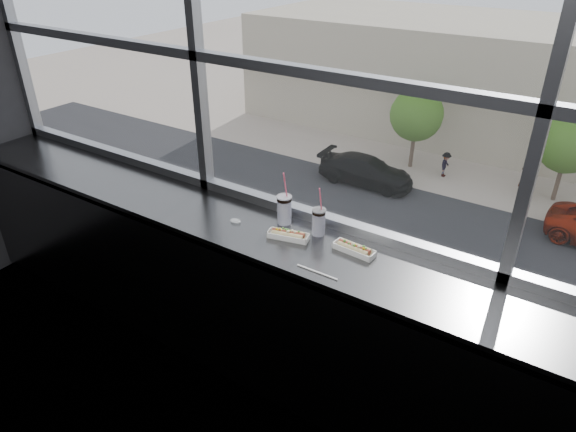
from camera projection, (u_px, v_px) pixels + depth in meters
The scene contains 19 objects.
wall_back_lower at pixel (329, 297), 3.39m from camera, with size 6.00×6.00×0.00m, color black.
window_glass at pixel (345, 16), 2.55m from camera, with size 6.00×6.00×0.00m, color silver.
window_mullions at pixel (343, 16), 2.53m from camera, with size 6.00×0.08×2.40m, color gray, non-canonical shape.
counter at pixel (310, 250), 2.93m from camera, with size 6.00×0.55×0.06m, color #5C5C5C.
counter_fascia at pixel (285, 345), 3.00m from camera, with size 6.00×0.04×1.04m, color #5C5C5C.
hotdog_tray_left at pixel (288, 235), 2.98m from camera, with size 0.26×0.14×0.06m.
hotdog_tray_right at pixel (354, 249), 2.85m from camera, with size 0.25×0.10×0.06m.
soda_cup_left at pixel (284, 208), 3.10m from camera, with size 0.09×0.09×0.35m.
soda_cup_right at pixel (319, 221), 2.99m from camera, with size 0.09×0.09×0.31m.
loose_straw at pixel (317, 272), 2.69m from camera, with size 0.01×0.01×0.24m, color white.
wrapper at pixel (236, 221), 3.15m from camera, with size 0.08×0.06×0.02m, color silver.
street_asphalt at pixel (532, 269), 23.61m from camera, with size 80.00×10.00×0.06m, color black.
far_sidewalk at pixel (560, 201), 29.45m from camera, with size 80.00×6.00×0.04m, color gray.
car_far_a at pixel (366, 166), 30.94m from camera, with size 6.76×2.82×2.25m, color black.
car_near_b at pixel (395, 254), 22.59m from camera, with size 6.77×2.82×2.26m, color black.
pedestrian_b at pixel (524, 178), 29.84m from camera, with size 0.90×0.67×2.02m, color #66605B.
pedestrian_a at pixel (446, 162), 31.95m from camera, with size 0.85×0.64×1.92m, color #66605B.
tree_left at pixel (417, 115), 32.07m from camera, with size 3.34×3.34×5.22m.
tree_center at pixel (568, 144), 27.97m from camera, with size 3.24×3.24×5.06m.
Camera 1 is at (1.25, -0.90, 2.67)m, focal length 32.00 mm.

